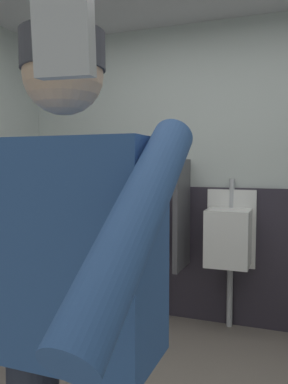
% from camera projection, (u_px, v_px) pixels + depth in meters
% --- Properties ---
extents(wall_back, '(4.25, 0.12, 2.55)m').
position_uv_depth(wall_back, '(223.00, 174.00, 3.36)').
color(wall_back, silver).
rests_on(wall_back, ground_plane).
extents(wainscot_band_back, '(3.65, 0.03, 1.16)m').
position_uv_depth(wainscot_band_back, '(220.00, 256.00, 3.34)').
color(wainscot_band_back, '#2D2833').
rests_on(wainscot_band_back, ground_plane).
extents(urinal_left, '(0.40, 0.34, 1.24)m').
position_uv_depth(urinal_left, '(142.00, 231.00, 3.43)').
color(urinal_left, white).
rests_on(urinal_left, ground_plane).
extents(urinal_middle, '(0.40, 0.34, 1.24)m').
position_uv_depth(urinal_middle, '(229.00, 237.00, 3.16)').
color(urinal_middle, white).
rests_on(urinal_middle, ground_plane).
extents(privacy_divider_panel, '(0.04, 0.40, 0.90)m').
position_uv_depth(privacy_divider_panel, '(182.00, 214.00, 3.22)').
color(privacy_divider_panel, '#4C4C51').
extents(person, '(0.70, 0.60, 1.68)m').
position_uv_depth(person, '(65.00, 307.00, 1.01)').
color(person, '#2D3342').
rests_on(person, ground_plane).
extents(cell_phone, '(0.06, 0.04, 0.11)m').
position_uv_depth(cell_phone, '(63.00, 21.00, 0.39)').
color(cell_phone, silver).
extents(soap_dispenser, '(0.10, 0.07, 0.18)m').
position_uv_depth(soap_dispenser, '(141.00, 166.00, 3.52)').
color(soap_dispenser, silver).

